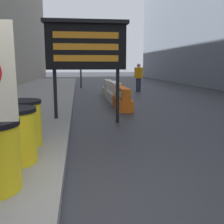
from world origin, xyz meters
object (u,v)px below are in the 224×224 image
Objects in this scene: jersey_barrier_white at (114,93)px; pedestrian_worker at (139,75)px; traffic_cone_mid at (116,95)px; traffic_light_near_curb at (80,49)px; traffic_cone_near at (123,89)px; barrel_drum_back at (22,123)px; barrel_drum_middle at (13,136)px; jersey_barrier_cream at (109,89)px; jersey_barrier_orange_far at (122,100)px; message_board at (86,47)px.

pedestrian_worker reaches higher than jersey_barrier_white.
traffic_cone_mid is 0.18× the size of traffic_light_near_curb.
traffic_cone_mid is 0.39× the size of pedestrian_worker.
jersey_barrier_white reaches higher than traffic_cone_near.
barrel_drum_back is 0.23× the size of traffic_light_near_curb.
jersey_barrier_cream is at bearing 75.34° from barrel_drum_middle.
barrel_drum_middle is 6.39m from jersey_barrier_orange_far.
traffic_cone_mid is at bearing 70.60° from message_board.
traffic_cone_mid is (2.73, 7.55, -0.27)m from barrel_drum_middle.
pedestrian_worker is (4.88, 12.35, 0.44)m from barrel_drum_middle.
traffic_cone_mid is at bearing -106.02° from traffic_cone_near.
jersey_barrier_white is 3.16× the size of traffic_cone_mid.
traffic_light_near_curb is 2.18× the size of pedestrian_worker.
jersey_barrier_orange_far is 2.23m from jersey_barrier_white.
traffic_cone_mid is at bearing -79.67° from traffic_light_near_curb.
traffic_light_near_curb is (-0.02, 12.19, 0.61)m from message_board.
jersey_barrier_orange_far is at bearing 58.50° from message_board.
traffic_light_near_curb reaches higher than jersey_barrier_white.
message_board reaches higher than traffic_cone_near.
traffic_cone_near is 0.20× the size of traffic_light_near_curb.
traffic_cone_near is 1.11× the size of traffic_cone_mid.
barrel_drum_middle is at bearing -108.77° from jersey_barrier_white.
barrel_drum_back is at bearing -112.76° from traffic_cone_mid.
traffic_light_near_curb reaches higher than pedestrian_worker.
message_board is (1.28, 3.43, 1.59)m from barrel_drum_middle.
jersey_barrier_white is 2.39m from jersey_barrier_cream.
message_board is at bearing 110.27° from pedestrian_worker.
jersey_barrier_orange_far is 0.47× the size of traffic_light_near_curb.
barrel_drum_back reaches higher than jersey_barrier_orange_far.
pedestrian_worker is at bearing 65.92° from traffic_cone_mid.
barrel_drum_middle is at bearing -87.20° from barrel_drum_back.
jersey_barrier_cream is (1.44, 6.97, -1.82)m from message_board.
message_board is 1.78× the size of jersey_barrier_cream.
traffic_cone_mid is at bearing -89.81° from jersey_barrier_cream.
barrel_drum_middle is 0.23× the size of traffic_light_near_curb.
jersey_barrier_orange_far is 0.83× the size of jersey_barrier_white.
message_board is 0.75× the size of traffic_light_near_curb.
barrel_drum_back reaches higher than jersey_barrier_white.
traffic_cone_near is at bearing 69.10° from barrel_drum_back.
pedestrian_worker is (2.16, 1.94, 0.67)m from jersey_barrier_cream.
jersey_barrier_orange_far is 1.76m from traffic_cone_mid.
barrel_drum_middle is 0.30× the size of message_board.
pedestrian_worker reaches higher than jersey_barrier_orange_far.
barrel_drum_middle and barrel_drum_back have the same top height.
traffic_light_near_curb is (-1.46, 5.22, 2.43)m from jersey_barrier_cream.
traffic_light_near_curb is at bearing 98.46° from jersey_barrier_orange_far.
message_board is 7.35m from jersey_barrier_cream.
traffic_light_near_curb reaches higher than barrel_drum_middle.
jersey_barrier_orange_far is 6.95m from pedestrian_worker.
message_board is at bearing -108.10° from traffic_cone_near.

